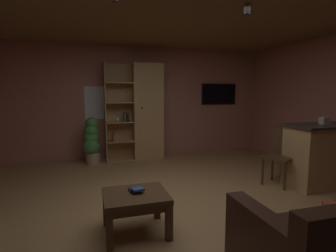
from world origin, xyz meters
TOP-DOWN VIEW (x-y plane):
  - floor at (0.00, 0.00)m, footprint 6.38×6.15m
  - wall_back at (0.00, 3.11)m, footprint 6.50×0.06m
  - ceiling at (0.00, 0.00)m, footprint 6.38×6.15m
  - window_pane_back at (-0.80, 3.07)m, footprint 0.66×0.01m
  - bookshelf_cabinet at (0.16, 2.83)m, footprint 1.28×0.41m
  - kitchen_bar_counter at (2.74, 0.23)m, footprint 1.55×0.63m
  - tissue_box at (2.57, 0.27)m, footprint 0.13×0.13m
  - coffee_table at (-0.58, -0.35)m, footprint 0.67×0.58m
  - table_book_0 at (-0.58, -0.27)m, footprint 0.12×0.11m
  - table_book_1 at (-0.56, -0.34)m, footprint 0.14×0.12m
  - dining_chair at (1.97, 0.50)m, footprint 0.57×0.57m
  - potted_floor_plant at (-1.01, 2.64)m, footprint 0.35×0.38m
  - wall_mounted_tv at (2.13, 3.04)m, footprint 0.92×0.06m
  - track_light_spot_2 at (0.80, -0.19)m, footprint 0.07×0.07m

SIDE VIEW (x-z plane):
  - floor at x=0.00m, z-range -0.02..0.00m
  - coffee_table at x=-0.58m, z-range 0.13..0.57m
  - table_book_0 at x=-0.58m, z-range 0.44..0.47m
  - table_book_1 at x=-0.56m, z-range 0.47..0.49m
  - potted_floor_plant at x=-1.01m, z-range 0.00..1.00m
  - kitchen_bar_counter at x=2.74m, z-range 0.00..1.00m
  - dining_chair at x=1.97m, z-range 0.07..0.99m
  - tissue_box at x=2.57m, z-range 1.00..1.11m
  - bookshelf_cabinet at x=0.16m, z-range -0.01..2.13m
  - wall_back at x=0.00m, z-range 0.00..2.53m
  - window_pane_back at x=-0.80m, z-range 0.91..1.63m
  - wall_mounted_tv at x=2.13m, z-range 1.21..1.72m
  - track_light_spot_2 at x=0.80m, z-range 2.42..2.51m
  - ceiling at x=0.00m, z-range 2.53..2.55m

